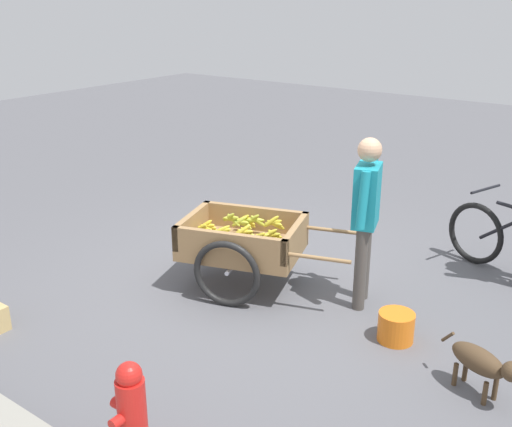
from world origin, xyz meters
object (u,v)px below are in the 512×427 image
Objects in this scene: vendor_person at (366,208)px; fire_hydrant at (131,411)px; dog at (483,363)px; fruit_cart at (243,243)px; plastic_bucket at (396,327)px.

vendor_person reaches higher than fire_hydrant.
dog is at bearing 150.58° from vendor_person.
fruit_cart is 2.45m from dog.
vendor_person is at bearing -94.69° from fire_hydrant.
fruit_cart is at bearing -68.70° from fire_hydrant.
dog is at bearing -129.28° from fire_hydrant.
fire_hydrant is at bearing 111.30° from fruit_cart.
fruit_cart reaches higher than dog.
vendor_person reaches higher than fruit_cart.
dog is 2.12× the size of plastic_bucket.
vendor_person is 1.65m from dog.
vendor_person is (-1.10, -0.35, 0.49)m from fruit_cart.
vendor_person reaches higher than plastic_bucket.
fire_hydrant is 2.25× the size of plastic_bucket.
fruit_cart is 2.85× the size of dog.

